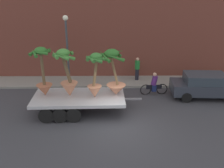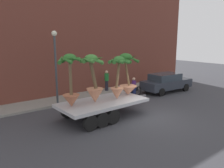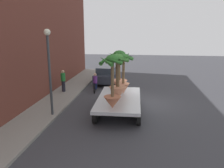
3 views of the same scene
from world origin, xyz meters
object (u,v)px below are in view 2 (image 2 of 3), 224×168
(flatbed_trailer, at_px, (100,105))
(street_lamp, at_px, (55,58))
(potted_palm_front, at_px, (71,84))
(parked_car, at_px, (166,82))
(pedestrian_near_gate, at_px, (107,80))
(potted_palm_rear, at_px, (118,77))
(potted_palm_extra, at_px, (127,77))
(cyclist, at_px, (134,88))
(potted_palm_middle, at_px, (94,81))

(flatbed_trailer, xyz_separation_m, street_lamp, (-0.87, 3.78, 2.47))
(potted_palm_front, xyz_separation_m, parked_car, (9.85, 1.75, -1.36))
(parked_car, height_order, pedestrian_near_gate, pedestrian_near_gate)
(potted_palm_rear, bearing_deg, potted_palm_front, 173.37)
(pedestrian_near_gate, relative_size, street_lamp, 0.35)
(potted_palm_extra, distance_m, cyclist, 3.78)
(potted_palm_front, relative_size, cyclist, 1.50)
(pedestrian_near_gate, bearing_deg, potted_palm_middle, -132.48)
(cyclist, distance_m, pedestrian_near_gate, 2.56)
(potted_palm_extra, xyz_separation_m, street_lamp, (-3.10, 3.58, 1.09))
(pedestrian_near_gate, xyz_separation_m, street_lamp, (-4.89, -1.03, 2.19))
(flatbed_trailer, relative_size, potted_palm_rear, 2.43)
(potted_palm_extra, relative_size, pedestrian_near_gate, 1.54)
(potted_palm_extra, xyz_separation_m, parked_car, (5.95, 1.72, -1.32))
(potted_palm_rear, xyz_separation_m, potted_palm_front, (-2.88, 0.33, -0.08))
(potted_palm_rear, relative_size, potted_palm_extra, 0.96)
(flatbed_trailer, distance_m, street_lamp, 4.60)
(potted_palm_front, distance_m, potted_palm_extra, 3.90)
(flatbed_trailer, distance_m, parked_car, 8.40)
(flatbed_trailer, relative_size, potted_palm_extra, 2.32)
(cyclist, relative_size, parked_car, 0.39)
(parked_car, height_order, street_lamp, street_lamp)
(potted_palm_extra, bearing_deg, cyclist, 39.97)
(cyclist, bearing_deg, potted_palm_extra, -140.03)
(potted_palm_middle, distance_m, street_lamp, 3.91)
(potted_palm_rear, xyz_separation_m, potted_palm_middle, (-1.55, 0.21, -0.09))
(potted_palm_front, distance_m, pedestrian_near_gate, 7.43)
(potted_palm_rear, distance_m, parked_car, 7.42)
(pedestrian_near_gate, bearing_deg, cyclist, -69.80)
(potted_palm_extra, bearing_deg, pedestrian_near_gate, 68.80)
(pedestrian_near_gate, bearing_deg, potted_palm_rear, -119.46)
(street_lamp, bearing_deg, potted_palm_middle, -82.01)
(flatbed_trailer, distance_m, pedestrian_near_gate, 6.27)
(potted_palm_middle, bearing_deg, cyclist, 24.48)
(potted_palm_extra, bearing_deg, potted_palm_front, -179.58)
(flatbed_trailer, height_order, parked_car, parked_car)
(cyclist, height_order, pedestrian_near_gate, pedestrian_near_gate)
(potted_palm_extra, bearing_deg, flatbed_trailer, -174.93)
(potted_palm_middle, distance_m, pedestrian_near_gate, 6.56)
(potted_palm_middle, xyz_separation_m, potted_palm_extra, (2.57, 0.15, -0.04))
(potted_palm_extra, bearing_deg, parked_car, 16.12)
(cyclist, bearing_deg, parked_car, -8.86)
(flatbed_trailer, distance_m, cyclist, 5.46)
(potted_palm_front, xyz_separation_m, potted_palm_extra, (3.90, 0.03, -0.05))
(flatbed_trailer, height_order, cyclist, cyclist)
(parked_car, relative_size, pedestrian_near_gate, 2.74)
(cyclist, distance_m, parked_car, 3.33)
(potted_palm_extra, height_order, street_lamp, street_lamp)
(potted_palm_rear, distance_m, potted_palm_front, 2.90)
(potted_palm_rear, distance_m, cyclist, 4.78)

